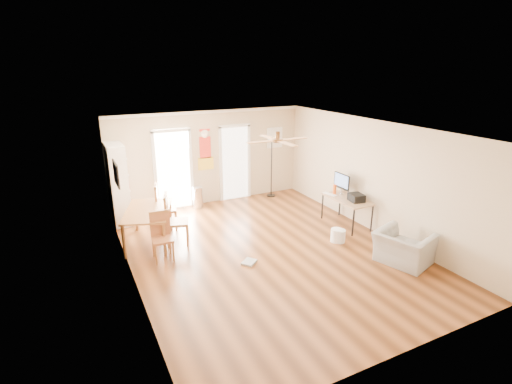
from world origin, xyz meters
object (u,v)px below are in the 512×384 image
torchiere_lamp (271,167)px  dining_chair_right_a (167,207)px  dining_chair_near (162,237)px  wastebasket_a (336,235)px  bookshelf (118,184)px  wastebasket_b (340,236)px  dining_chair_right_b (177,219)px  dining_table (149,226)px  printer (356,198)px  armchair (403,248)px  computer_desk (346,212)px  trash_can (198,197)px

torchiere_lamp → dining_chair_right_a: bearing=-163.5°
dining_chair_near → wastebasket_a: 3.78m
bookshelf → wastebasket_b: bearing=-27.1°
dining_chair_right_a → wastebasket_b: dining_chair_right_a is taller
dining_chair_right_b → wastebasket_a: (3.18, -1.49, -0.42)m
dining_table → wastebasket_b: 4.23m
printer → armchair: bearing=-90.3°
dining_table → wastebasket_a: size_ratio=5.11×
dining_chair_near → computer_desk: dining_chair_near is taller
bookshelf → torchiere_lamp: bearing=13.2°
dining_chair_near → printer: 4.55m
wastebasket_b → wastebasket_a: bearing=134.5°
dining_chair_right_b → armchair: 4.72m
trash_can → computer_desk: computer_desk is taller
wastebasket_b → printer: bearing=30.5°
printer → wastebasket_a: 1.15m
dining_chair_right_a → torchiere_lamp: (3.39, 1.01, 0.34)m
trash_can → wastebasket_a: trash_can is taller
trash_can → bookshelf: bearing=-176.4°
wastebasket_a → trash_can: bearing=121.1°
dining_chair_right_b → wastebasket_b: dining_chair_right_b is taller
dining_table → dining_chair_near: 0.93m
bookshelf → dining_table: size_ratio=1.29×
wastebasket_a → bookshelf: bearing=141.1°
torchiere_lamp → computer_desk: bearing=-77.8°
bookshelf → dining_chair_right_b: (0.93, -1.84, -0.42)m
computer_desk → wastebasket_b: computer_desk is taller
dining_chair_right_a → wastebasket_b: 4.09m
wastebasket_b → armchair: size_ratio=0.29×
printer → wastebasket_a: (-0.87, -0.43, -0.62)m
wastebasket_b → dining_chair_near: bearing=165.6°
dining_chair_right_b → wastebasket_b: (3.23, -1.54, -0.42)m
dining_chair_right_a → wastebasket_a: dining_chair_right_a is taller
printer → wastebasket_b: 1.14m
trash_can → printer: bearing=-45.8°
dining_table → dining_chair_right_b: 0.67m
trash_can → wastebasket_b: size_ratio=2.07×
trash_can → dining_chair_near: bearing=-121.7°
dining_chair_right_a → dining_chair_near: (-0.47, -1.51, -0.07)m
dining_chair_right_a → trash_can: dining_chair_right_a is taller
computer_desk → dining_chair_near: bearing=177.1°
dining_chair_right_b → printer: (4.05, -1.06, 0.20)m
dining_chair_near → wastebasket_a: size_ratio=3.26×
dining_chair_right_a → trash_can: size_ratio=1.86×
dining_table → dining_chair_right_a: dining_chair_right_a is taller
wastebasket_b → armchair: bearing=-68.7°
computer_desk → wastebasket_b: bearing=-135.9°
dining_chair_right_a → computer_desk: (3.98, -1.74, -0.22)m
trash_can → wastebasket_b: 4.10m
bookshelf → dining_chair_right_a: bearing=-32.4°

